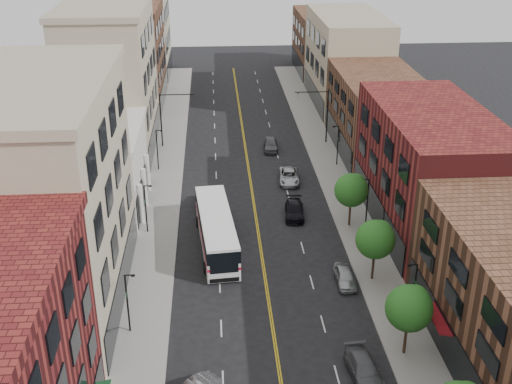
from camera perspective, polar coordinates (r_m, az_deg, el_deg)
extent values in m
cube|color=gray|center=(74.59, -8.14, 0.50)|extent=(4.00, 110.00, 0.15)
cube|color=gray|center=(75.68, 7.12, 0.94)|extent=(4.00, 110.00, 0.15)
cube|color=tan|center=(52.25, -17.86, -0.79)|extent=(10.00, 22.00, 18.00)
cube|color=silver|center=(70.31, -14.23, 1.90)|extent=(10.00, 14.00, 8.00)
cube|color=tan|center=(84.62, -12.77, 9.54)|extent=(10.00, 20.00, 18.00)
cube|color=brown|center=(104.20, -11.21, 11.67)|extent=(10.00, 20.00, 15.00)
cube|color=tan|center=(121.25, -10.36, 14.78)|extent=(10.00, 16.00, 20.00)
cube|color=#5B1819|center=(65.40, 15.19, 1.92)|extent=(10.00, 22.00, 12.00)
cube|color=brown|center=(84.58, 10.76, 6.87)|extent=(10.00, 20.00, 10.00)
cube|color=tan|center=(103.74, 8.04, 11.56)|extent=(10.00, 22.00, 14.00)
cube|color=brown|center=(123.24, 6.14, 13.06)|extent=(10.00, 18.00, 11.00)
cylinder|color=black|center=(48.87, 13.13, -12.57)|extent=(0.22, 0.22, 2.50)
sphere|color=#1C5C1A|center=(47.34, 13.44, -10.02)|extent=(3.40, 3.40, 3.40)
sphere|color=#1C5C1A|center=(47.51, 13.95, -9.19)|extent=(2.04, 2.04, 2.04)
cylinder|color=black|center=(56.78, 10.36, -6.49)|extent=(0.22, 0.22, 2.50)
sphere|color=#1C5C1A|center=(55.46, 10.57, -4.16)|extent=(3.40, 3.40, 3.40)
sphere|color=#1C5C1A|center=(55.68, 11.01, -3.48)|extent=(2.04, 2.04, 2.04)
cylinder|color=black|center=(65.27, 8.33, -1.94)|extent=(0.22, 0.22, 2.50)
sphere|color=#1C5C1A|center=(64.12, 8.48, 0.17)|extent=(3.40, 3.40, 3.40)
sphere|color=#1C5C1A|center=(64.38, 8.87, 0.74)|extent=(2.04, 2.04, 2.04)
cylinder|color=black|center=(49.94, -11.35, -9.69)|extent=(0.14, 0.14, 5.00)
cylinder|color=black|center=(48.54, -11.19, -7.26)|extent=(0.70, 0.10, 0.10)
cube|color=black|center=(48.53, -10.89, -7.31)|extent=(0.28, 0.14, 0.14)
cube|color=#19592D|center=(49.44, -11.44, -8.84)|extent=(0.04, 0.55, 0.35)
cylinder|color=black|center=(63.68, -9.77, -1.50)|extent=(0.14, 0.14, 5.00)
cylinder|color=black|center=(62.58, -9.61, 0.55)|extent=(0.70, 0.10, 0.10)
cube|color=black|center=(62.58, -9.38, 0.52)|extent=(0.28, 0.14, 0.14)
cube|color=#19592D|center=(63.29, -9.83, -0.77)|extent=(0.04, 0.55, 0.35)
cylinder|color=black|center=(78.28, -8.77, 3.71)|extent=(0.14, 0.14, 5.00)
cylinder|color=black|center=(77.39, -8.63, 5.45)|extent=(0.70, 0.10, 0.10)
cube|color=black|center=(77.39, -8.44, 5.42)|extent=(0.28, 0.14, 0.14)
cube|color=#19592D|center=(77.96, -8.81, 4.33)|extent=(0.04, 0.55, 0.35)
cylinder|color=black|center=(51.73, 13.87, -8.63)|extent=(0.14, 0.14, 5.00)
cylinder|color=black|center=(50.31, 13.77, -6.29)|extent=(0.70, 0.10, 0.10)
cube|color=black|center=(50.27, 13.49, -6.35)|extent=(0.28, 0.14, 0.14)
cube|color=#19592D|center=(51.24, 13.97, -7.79)|extent=(0.04, 0.55, 0.35)
cylinder|color=black|center=(65.09, 9.86, -0.90)|extent=(0.14, 0.14, 5.00)
cylinder|color=black|center=(63.97, 9.72, 1.10)|extent=(0.70, 0.10, 0.10)
cube|color=black|center=(63.93, 9.50, 1.05)|extent=(0.28, 0.14, 0.14)
cube|color=#19592D|center=(64.71, 9.92, -0.19)|extent=(0.04, 0.55, 0.35)
cylinder|color=black|center=(79.43, 7.28, 4.12)|extent=(0.14, 0.14, 5.00)
cylinder|color=black|center=(78.52, 7.12, 5.82)|extent=(0.70, 0.10, 0.10)
cube|color=black|center=(78.49, 6.94, 5.79)|extent=(0.28, 0.14, 0.14)
cube|color=#19592D|center=(79.12, 7.31, 4.73)|extent=(0.04, 0.55, 0.35)
cylinder|color=black|center=(85.42, -8.44, 6.34)|extent=(0.18, 0.18, 7.20)
cylinder|color=black|center=(84.26, -7.08, 8.59)|extent=(4.40, 0.12, 0.12)
imported|color=black|center=(84.29, -5.83, 8.37)|extent=(0.15, 0.18, 0.90)
cylinder|color=black|center=(86.47, 6.34, 6.69)|extent=(0.18, 0.18, 7.20)
cylinder|color=black|center=(85.11, 4.97, 8.85)|extent=(4.40, 0.12, 0.12)
imported|color=black|center=(84.97, 3.75, 8.58)|extent=(0.15, 0.18, 0.90)
cube|color=white|center=(60.77, -3.56, -3.39)|extent=(4.05, 13.52, 3.22)
cube|color=black|center=(60.40, -3.57, -2.74)|extent=(4.10, 13.57, 1.17)
cube|color=#B90D25|center=(60.92, -3.55, -3.67)|extent=(4.10, 13.57, 0.24)
cube|color=black|center=(54.86, -2.85, -6.42)|extent=(2.44, 0.28, 1.78)
cylinder|color=black|center=(57.48, -4.53, -6.71)|extent=(0.40, 1.09, 1.07)
cylinder|color=black|center=(57.72, -1.61, -6.49)|extent=(0.40, 1.09, 1.07)
cylinder|color=black|center=(65.19, -5.20, -2.65)|extent=(0.40, 1.09, 1.07)
cylinder|color=black|center=(65.40, -2.64, -2.47)|extent=(0.40, 1.09, 1.07)
imported|color=#515156|center=(46.78, 9.57, -15.27)|extent=(2.34, 4.94, 1.39)
imported|color=#A4A8AC|center=(56.32, 7.91, -7.45)|extent=(1.63, 4.00, 1.36)
imported|color=#535359|center=(69.53, -4.72, -0.67)|extent=(1.46, 4.04, 1.32)
imported|color=black|center=(67.03, 3.43, -1.62)|extent=(2.38, 4.96, 1.39)
imported|color=#AEB1B6|center=(75.02, 2.96, 1.41)|extent=(2.68, 5.19, 1.40)
imported|color=#515156|center=(84.50, 1.32, 4.26)|extent=(2.09, 4.63, 1.54)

